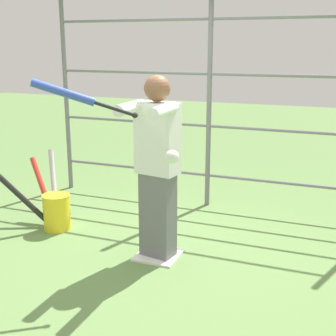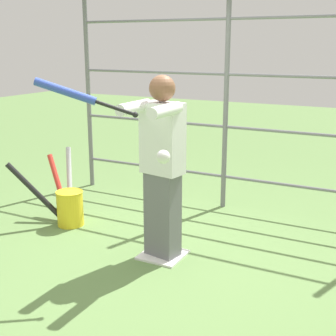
{
  "view_description": "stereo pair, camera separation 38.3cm",
  "coord_description": "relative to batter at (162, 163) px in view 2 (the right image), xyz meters",
  "views": [
    {
      "loc": [
        -1.6,
        3.8,
        1.98
      ],
      "look_at": [
        -0.24,
        0.36,
        0.99
      ],
      "focal_mm": 50.0,
      "sensor_mm": 36.0,
      "label": 1
    },
    {
      "loc": [
        -1.95,
        3.64,
        1.98
      ],
      "look_at": [
        -0.24,
        0.36,
        0.99
      ],
      "focal_mm": 50.0,
      "sensor_mm": 36.0,
      "label": 2
    }
  ],
  "objects": [
    {
      "name": "ground_plane",
      "position": [
        0.0,
        -0.02,
        -0.93
      ],
      "size": [
        24.0,
        24.0,
        0.0
      ],
      "primitive_type": "plane",
      "color": "#608447"
    },
    {
      "name": "home_plate",
      "position": [
        0.0,
        -0.02,
        -0.92
      ],
      "size": [
        0.4,
        0.4,
        0.02
      ],
      "color": "white",
      "rests_on": "ground"
    },
    {
      "name": "fence_backstop",
      "position": [
        0.0,
        -1.62,
        0.39
      ],
      "size": [
        4.09,
        0.06,
        2.64
      ],
      "color": "slate",
      "rests_on": "ground"
    },
    {
      "name": "batter",
      "position": [
        0.0,
        0.0,
        0.0
      ],
      "size": [
        0.44,
        0.63,
        1.72
      ],
      "color": "slate",
      "rests_on": "ground"
    },
    {
      "name": "baseball_bat_swinging",
      "position": [
        0.42,
        0.67,
        0.66
      ],
      "size": [
        0.74,
        0.42,
        0.32
      ],
      "color": "black"
    },
    {
      "name": "softball_in_flight",
      "position": [
        -0.49,
        0.88,
        0.3
      ],
      "size": [
        0.1,
        0.1,
        0.1
      ],
      "color": "white"
    },
    {
      "name": "bat_bucket",
      "position": [
        1.35,
        -0.25,
        -0.69
      ],
      "size": [
        0.72,
        0.89,
        0.78
      ],
      "color": "yellow",
      "rests_on": "ground"
    }
  ]
}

